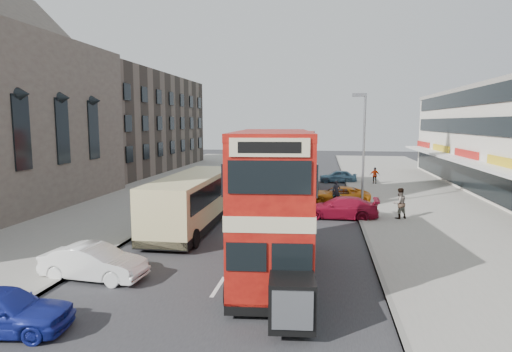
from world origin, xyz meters
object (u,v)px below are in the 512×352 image
Objects in this scene: cyclist at (336,198)px; bus_main at (273,202)px; car_right_c at (338,176)px; car_right_a at (340,208)px; street_lamp at (363,141)px; car_left_near at (1,310)px; car_left_front at (94,262)px; car_right_b at (338,196)px; pedestrian_far at (375,175)px; coach at (193,199)px; pedestrian_near at (399,203)px; bus_second at (299,161)px.

bus_main is at bearing -108.28° from cyclist.
car_right_c is 12.88m from cyclist.
cyclist is at bearing -106.95° from bus_main.
car_right_a is at bearing -94.49° from cyclist.
street_lamp is 23.96m from car_left_near.
car_left_near is 0.98× the size of car_left_front.
car_right_a is 4.75m from car_right_b.
car_left_near is at bearing -120.31° from street_lamp.
car_right_b is at bearing -103.26° from pedestrian_far.
car_right_b is at bearing 148.43° from street_lamp.
car_right_a is (-1.62, -3.75, -4.09)m from street_lamp.
coach reaches higher than car_left_near.
pedestrian_far is (3.49, -1.11, 0.31)m from car_right_c.
bus_main is 14.68m from cyclist.
car_right_a is 2.48× the size of cyclist.
car_right_a is at bearing -111.53° from bus_main.
car_left_near is 21.65m from pedestrian_near.
car_right_a reaches higher than car_right_b.
cyclist is at bearing -2.74° from car_right_c.
pedestrian_far is at bearing -117.23° from pedestrian_near.
car_left_front is at bearing 73.82° from bus_second.
car_right_a is (8.57, 3.63, -0.98)m from coach.
coach is at bearing -15.26° from car_left_near.
car_right_c is 2.36× the size of pedestrian_far.
street_lamp reaches higher than cyclist.
pedestrian_far is at bearing -144.46° from bus_second.
coach is at bearing -56.69° from bus_main.
pedestrian_far reaches higher than car_right_a.
pedestrian_near is at bearing 123.56° from bus_second.
car_left_front is 1.10× the size of car_right_c.
bus_second is 7.45m from car_right_c.
pedestrian_near is at bearing -84.20° from pedestrian_far.
bus_main is 0.95× the size of coach.
pedestrian_near is at bearing -127.82° from bus_main.
coach is at bearing -63.93° from car_right_a.
cyclist is at bearing 115.02° from bus_second.
car_left_front is 19.66m from car_right_b.
car_right_b is (3.05, 15.28, -2.27)m from bus_main.
pedestrian_near reaches higher than car_right_c.
car_left_near is 35.06m from pedestrian_far.
car_right_b is 2.47× the size of pedestrian_near.
bus_second reaches higher than pedestrian_near.
car_left_near is (-7.24, -6.10, -2.25)m from bus_main.
car_right_c is (10.29, 28.79, -0.04)m from car_left_front.
car_left_near is 1.08× the size of car_right_c.
coach is (-10.19, -7.38, -3.11)m from street_lamp.
cyclist is (-0.14, 3.67, -0.06)m from car_right_a.
pedestrian_near is 1.00× the size of cyclist.
pedestrian_near is (6.85, -10.41, -1.57)m from bus_second.
pedestrian_far is at bearing 168.94° from car_right_a.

